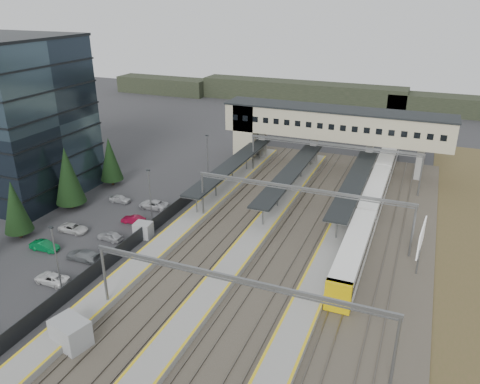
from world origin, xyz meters
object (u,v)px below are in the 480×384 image
at_px(footbridge, 319,125).
at_px(train, 374,196).
at_px(relay_cabin_near, 71,334).
at_px(relay_cabin_far, 143,230).
at_px(billboard, 421,239).

bearing_deg(footbridge, train, -50.15).
height_order(relay_cabin_near, relay_cabin_far, relay_cabin_near).
bearing_deg(billboard, relay_cabin_far, -169.24).
bearing_deg(relay_cabin_far, train, 37.90).
distance_m(footbridge, billboard, 35.37).
distance_m(relay_cabin_far, footbridge, 39.25).
bearing_deg(footbridge, relay_cabin_near, -99.24).
height_order(relay_cabin_near, footbridge, footbridge).
height_order(footbridge, train, footbridge).
xyz_separation_m(relay_cabin_near, relay_cabin_far, (-5.56, 20.33, -0.37)).
xyz_separation_m(relay_cabin_near, billboard, (28.46, 26.80, 2.06)).
relative_size(footbridge, billboard, 6.71).
height_order(relay_cabin_near, billboard, billboard).
bearing_deg(billboard, relay_cabin_near, -136.72).
bearing_deg(relay_cabin_far, relay_cabin_near, -74.70).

